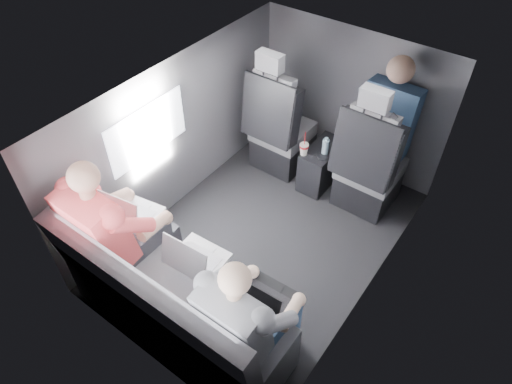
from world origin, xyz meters
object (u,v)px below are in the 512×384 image
Objects in this scene: center_console at (321,165)px; laptop_white at (130,212)px; soda_cup at (304,149)px; laptop_black at (263,298)px; front_seat_left at (279,132)px; passenger_front_right at (388,120)px; laptop_silver at (195,257)px; passenger_rear_right at (249,317)px; rear_bench at (173,308)px; front_seat_right at (368,170)px; passenger_rear_left at (117,228)px; water_bottle at (325,147)px.

laptop_white reaches higher than center_console.
laptop_black is (0.65, -1.53, 0.17)m from soda_cup.
passenger_front_right reaches higher than front_seat_left.
passenger_front_right is (0.44, 0.22, 0.56)m from center_console.
laptop_silver is 1.01× the size of laptop_black.
passenger_rear_right is 1.33× the size of passenger_front_right.
rear_bench is 4.57× the size of laptop_black.
laptop_white is 2.17m from passenger_front_right.
front_seat_right is 1.96m from rear_bench.
passenger_rear_left is (-0.57, -0.14, 0.02)m from laptop_silver.
laptop_black is 0.27× the size of passenger_rear_left.
soda_cup is 1.80m from passenger_rear_right.
rear_bench is at bearing -23.48° from laptop_white.
laptop_white is (-0.15, -1.64, 0.23)m from front_seat_left.
rear_bench is 2.25m from passenger_front_right.
front_seat_right is at bearing 57.40° from laptop_white.
center_console is at bearing -153.77° from passenger_front_right.
laptop_black is (0.52, 0.01, 0.00)m from laptop_silver.
front_seat_left is 0.49m from center_console.
water_bottle is 1.89m from passenger_rear_left.
laptop_white is at bearing -122.60° from front_seat_right.
center_console is at bearing 90.83° from laptop_silver.
front_seat_left is 3.62× the size of laptop_black.
laptop_white is 0.31× the size of passenger_rear_right.
front_seat_right is 1.06× the size of passenger_rear_right.
passenger_rear_left is (-0.59, -1.79, 0.17)m from water_bottle.
passenger_rear_left reaches higher than laptop_black.
rear_bench reaches higher than water_bottle.
front_seat_left is 1.00× the size of front_seat_right.
water_bottle is 0.49× the size of laptop_black.
passenger_rear_right reaches higher than rear_bench.
passenger_rear_left reaches higher than center_console.
passenger_front_right reaches higher than rear_bench.
front_seat_left is at bearing 180.00° from front_seat_right.
front_seat_left is at bearing 84.79° from laptop_white.
passenger_rear_left is 1.07× the size of passenger_rear_right.
front_seat_right is at bearing -5.07° from center_console.
front_seat_right is 2.08m from passenger_rear_left.
front_seat_right is 7.43× the size of water_bottle.
passenger_rear_left reaches higher than passenger_rear_right.
rear_bench is at bearing -103.31° from front_seat_right.
rear_bench is 4.36× the size of laptop_white.
laptop_white is (-1.05, -1.64, 0.23)m from front_seat_right.
rear_bench is 1.89m from water_bottle.
passenger_rear_left is at bearing -108.20° from water_bottle.
front_seat_right is at bearing 76.69° from rear_bench.
laptop_silver is at bearing -89.17° from center_console.
passenger_front_right reaches higher than passenger_rear_right.
soda_cup is at bearing -119.38° from center_console.
passenger_rear_right is (0.01, -0.14, -0.02)m from laptop_black.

